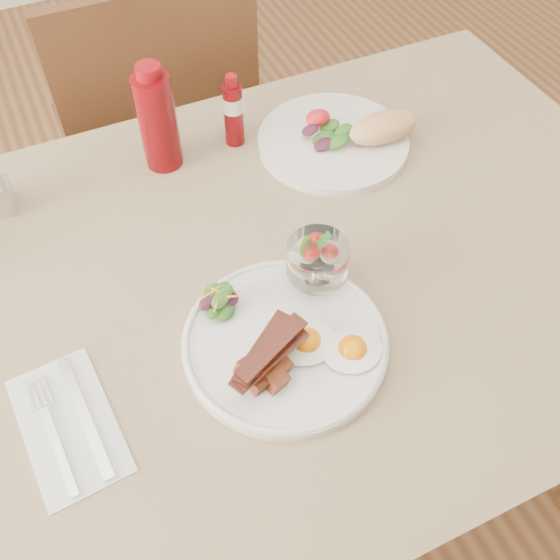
# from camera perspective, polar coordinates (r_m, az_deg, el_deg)

# --- Properties ---
(table) EXTENTS (1.33, 0.88, 0.75)m
(table) POSITION_cam_1_polar(r_m,az_deg,el_deg) (1.01, -0.71, -2.22)
(table) COLOR #57341B
(table) RESTS_ON ground
(chair_far) EXTENTS (0.42, 0.42, 0.93)m
(chair_far) POSITION_cam_1_polar(r_m,az_deg,el_deg) (1.56, -11.00, 12.90)
(chair_far) COLOR #57341B
(chair_far) RESTS_ON ground
(main_plate) EXTENTS (0.28, 0.28, 0.02)m
(main_plate) POSITION_cam_1_polar(r_m,az_deg,el_deg) (0.85, 0.47, -5.75)
(main_plate) COLOR silver
(main_plate) RESTS_ON table
(fried_eggs) EXTENTS (0.13, 0.11, 0.02)m
(fried_eggs) POSITION_cam_1_polar(r_m,az_deg,el_deg) (0.83, 4.56, -5.96)
(fried_eggs) COLOR white
(fried_eggs) RESTS_ON main_plate
(bacon_potato_pile) EXTENTS (0.12, 0.09, 0.05)m
(bacon_potato_pile) POSITION_cam_1_polar(r_m,az_deg,el_deg) (0.80, -1.10, -7.35)
(bacon_potato_pile) COLOR brown
(bacon_potato_pile) RESTS_ON main_plate
(side_salad) EXTENTS (0.06, 0.06, 0.03)m
(side_salad) POSITION_cam_1_polar(r_m,az_deg,el_deg) (0.87, -5.54, -1.96)
(side_salad) COLOR #254F15
(side_salad) RESTS_ON main_plate
(fruit_cup) EXTENTS (0.09, 0.09, 0.09)m
(fruit_cup) POSITION_cam_1_polar(r_m,az_deg,el_deg) (0.87, 3.47, 1.87)
(fruit_cup) COLOR white
(fruit_cup) RESTS_ON main_plate
(second_plate) EXTENTS (0.28, 0.27, 0.07)m
(second_plate) POSITION_cam_1_polar(r_m,az_deg,el_deg) (1.14, 5.96, 12.87)
(second_plate) COLOR silver
(second_plate) RESTS_ON table
(ketchup_bottle) EXTENTS (0.07, 0.07, 0.19)m
(ketchup_bottle) POSITION_cam_1_polar(r_m,az_deg,el_deg) (1.07, -11.14, 14.15)
(ketchup_bottle) COLOR #590509
(ketchup_bottle) RESTS_ON table
(hot_sauce_bottle) EXTENTS (0.04, 0.04, 0.13)m
(hot_sauce_bottle) POSITION_cam_1_polar(r_m,az_deg,el_deg) (1.11, -4.29, 15.15)
(hot_sauce_bottle) COLOR #590509
(hot_sauce_bottle) RESTS_ON table
(napkin_cutlery) EXTENTS (0.13, 0.21, 0.01)m
(napkin_cutlery) POSITION_cam_1_polar(r_m,az_deg,el_deg) (0.84, -18.69, -12.39)
(napkin_cutlery) COLOR silver
(napkin_cutlery) RESTS_ON table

